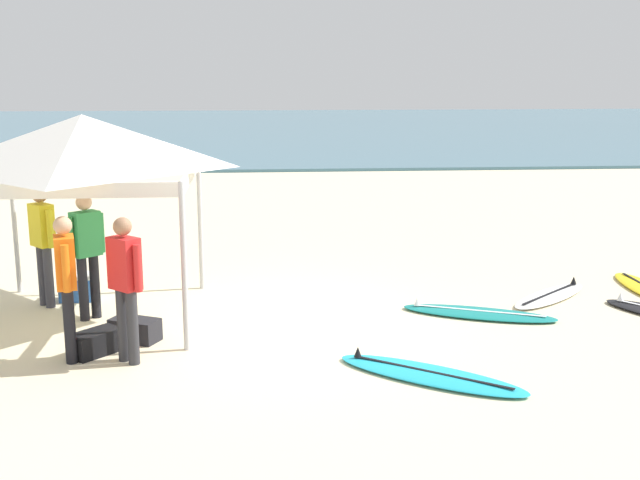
% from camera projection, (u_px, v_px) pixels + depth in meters
% --- Properties ---
extents(ground_plane, '(80.00, 80.00, 0.00)m').
position_uv_depth(ground_plane, '(264.00, 325.00, 10.59)').
color(ground_plane, beige).
extents(sea, '(80.00, 36.00, 0.10)m').
position_uv_depth(sea, '(259.00, 129.00, 43.43)').
color(sea, teal).
rests_on(sea, ground).
extents(canopy_tent, '(2.87, 2.87, 2.75)m').
position_uv_depth(canopy_tent, '(83.00, 143.00, 10.41)').
color(canopy_tent, '#B7B7BC').
rests_on(canopy_tent, ground).
extents(surfboard_cyan, '(2.16, 1.78, 0.19)m').
position_uv_depth(surfboard_cyan, '(430.00, 375.00, 8.80)').
color(surfboard_cyan, '#23B2CC').
rests_on(surfboard_cyan, ground).
extents(surfboard_teal, '(2.16, 1.32, 0.19)m').
position_uv_depth(surfboard_teal, '(478.00, 313.00, 11.00)').
color(surfboard_teal, '#19847F').
rests_on(surfboard_teal, ground).
extents(surfboard_white, '(1.69, 1.58, 0.19)m').
position_uv_depth(surfboard_white, '(550.00, 296.00, 11.83)').
color(surfboard_white, white).
rests_on(surfboard_white, ground).
extents(person_yellow, '(0.40, 0.43, 1.71)m').
position_uv_depth(person_yellow, '(43.00, 238.00, 11.25)').
color(person_yellow, '#383842').
rests_on(person_yellow, ground).
extents(person_orange, '(0.30, 0.54, 1.71)m').
position_uv_depth(person_orange, '(66.00, 278.00, 9.12)').
color(person_orange, black).
rests_on(person_orange, ground).
extents(person_green, '(0.43, 0.41, 1.71)m').
position_uv_depth(person_green, '(87.00, 248.00, 10.66)').
color(person_green, black).
rests_on(person_green, ground).
extents(person_red, '(0.43, 0.41, 1.71)m').
position_uv_depth(person_red, '(125.00, 280.00, 9.06)').
color(person_red, '#2D2D33').
rests_on(person_red, ground).
extents(gear_bag_near_tent, '(0.68, 0.55, 0.28)m').
position_uv_depth(gear_bag_near_tent, '(135.00, 330.00, 9.98)').
color(gear_bag_near_tent, '#232328').
rests_on(gear_bag_near_tent, ground).
extents(gear_bag_by_pole, '(0.64, 0.66, 0.28)m').
position_uv_depth(gear_bag_by_pole, '(96.00, 343.00, 9.51)').
color(gear_bag_by_pole, black).
rests_on(gear_bag_by_pole, ground).
extents(cooler_box, '(0.50, 0.36, 0.39)m').
position_uv_depth(cooler_box, '(77.00, 287.00, 11.70)').
color(cooler_box, '#2D60B7').
rests_on(cooler_box, ground).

